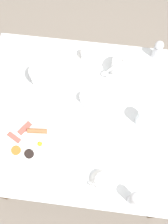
{
  "coord_description": "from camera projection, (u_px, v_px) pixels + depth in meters",
  "views": [
    {
      "loc": [
        0.56,
        0.07,
        2.09
      ],
      "look_at": [
        0.0,
        0.0,
        0.78
      ],
      "focal_mm": 42.0,
      "sensor_mm": 36.0,
      "label": 1
    }
  ],
  "objects": [
    {
      "name": "teacup_with_saucer_right",
      "position": [
        103.0,
        182.0,
        1.27
      ],
      "size": [
        0.14,
        0.14,
        0.06
      ],
      "color": "white",
      "rests_on": "table"
    },
    {
      "name": "fork_spare",
      "position": [
        13.0,
        61.0,
        1.58
      ],
      "size": [
        0.05,
        0.17,
        0.0
      ],
      "rotation": [
        0.0,
        0.0,
        6.06
      ],
      "color": "silver",
      "rests_on": "table"
    },
    {
      "name": "ground_plane",
      "position": [
        84.0,
        149.0,
        2.14
      ],
      "size": [
        8.0,
        8.0,
        0.0
      ],
      "primitive_type": "plane",
      "color": "#70665B"
    },
    {
      "name": "breakfast_plate",
      "position": [
        28.0,
        141.0,
        1.37
      ],
      "size": [
        0.28,
        0.28,
        0.04
      ],
      "color": "white",
      "rests_on": "table"
    },
    {
      "name": "teacup_with_saucer_left",
      "position": [
        88.0,
        55.0,
        1.56
      ],
      "size": [
        0.14,
        0.14,
        0.06
      ],
      "color": "white",
      "rests_on": "table"
    },
    {
      "name": "knife_by_plate",
      "position": [
        165.0,
        85.0,
        1.51
      ],
      "size": [
        0.17,
        0.11,
        0.0
      ],
      "rotation": [
        0.0,
        0.0,
        5.25
      ],
      "color": "silver",
      "rests_on": "table"
    },
    {
      "name": "spoon_for_tea",
      "position": [
        96.0,
        131.0,
        1.4
      ],
      "size": [
        0.11,
        0.11,
        0.0
      ],
      "rotation": [
        0.0,
        0.0,
        2.38
      ],
      "color": "silver",
      "rests_on": "table"
    },
    {
      "name": "creamer_jug",
      "position": [
        85.0,
        98.0,
        1.45
      ],
      "size": [
        0.09,
        0.07,
        0.06
      ],
      "color": "white",
      "rests_on": "table"
    },
    {
      "name": "water_glass_tall",
      "position": [
        144.0,
        117.0,
        1.37
      ],
      "size": [
        0.07,
        0.07,
        0.12
      ],
      "color": "white",
      "rests_on": "table"
    },
    {
      "name": "pepper_grinder",
      "position": [
        134.0,
        198.0,
        1.2
      ],
      "size": [
        0.05,
        0.05,
        0.13
      ],
      "color": "#BCBCC1",
      "rests_on": "table"
    },
    {
      "name": "teapot_far",
      "position": [
        42.0,
        75.0,
        1.48
      ],
      "size": [
        0.21,
        0.13,
        0.13
      ],
      "rotation": [
        0.0,
        0.0,
        0.35
      ],
      "color": "white",
      "rests_on": "table"
    },
    {
      "name": "table",
      "position": [
        84.0,
        118.0,
        1.51
      ],
      "size": [
        0.97,
        1.18,
        0.76
      ],
      "color": "silver",
      "rests_on": "ground_plane"
    },
    {
      "name": "teapot_near",
      "position": [
        122.0,
        67.0,
        1.5
      ],
      "size": [
        0.13,
        0.19,
        0.13
      ],
      "rotation": [
        0.0,
        0.0,
        2.15
      ],
      "color": "white",
      "rests_on": "table"
    },
    {
      "name": "salt_grinder",
      "position": [
        158.0,
        49.0,
        1.53
      ],
      "size": [
        0.05,
        0.05,
        0.13
      ],
      "color": "#BCBCC1",
      "rests_on": "table"
    }
  ]
}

